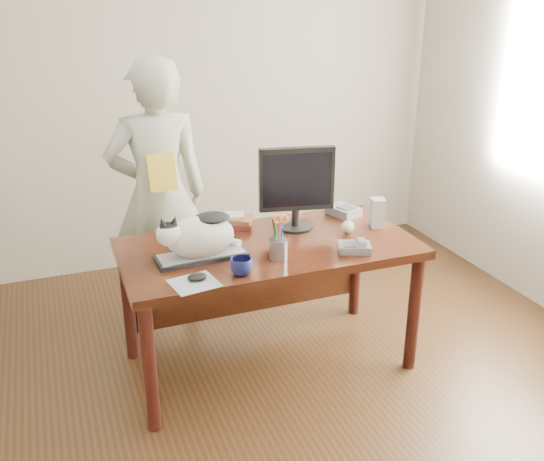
{
  "coord_description": "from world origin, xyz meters",
  "views": [
    {
      "loc": [
        -1.07,
        -2.23,
        2.04
      ],
      "look_at": [
        0.0,
        0.55,
        0.85
      ],
      "focal_mm": 40.0,
      "sensor_mm": 36.0,
      "label": 1
    }
  ],
  "objects_px": {
    "keyboard": "(201,256)",
    "pen_cup": "(279,246)",
    "speaker": "(377,213)",
    "mouse": "(197,277)",
    "coffee_mug": "(241,266)",
    "monitor": "(296,184)",
    "calculator": "(344,211)",
    "desk": "(264,263)",
    "person": "(158,196)",
    "baseball": "(348,227)",
    "cat": "(198,235)",
    "phone": "(355,247)",
    "book_stack": "(235,221)"
  },
  "relations": [
    {
      "from": "mouse",
      "to": "cat",
      "type": "bearing_deg",
      "value": 64.41
    },
    {
      "from": "desk",
      "to": "monitor",
      "type": "relative_size",
      "value": 3.31
    },
    {
      "from": "pen_cup",
      "to": "mouse",
      "type": "relative_size",
      "value": 2.27
    },
    {
      "from": "keyboard",
      "to": "phone",
      "type": "height_order",
      "value": "phone"
    },
    {
      "from": "monitor",
      "to": "calculator",
      "type": "bearing_deg",
      "value": 28.39
    },
    {
      "from": "book_stack",
      "to": "calculator",
      "type": "xyz_separation_m",
      "value": [
        0.69,
        -0.05,
        -0.01
      ]
    },
    {
      "from": "desk",
      "to": "calculator",
      "type": "height_order",
      "value": "calculator"
    },
    {
      "from": "keyboard",
      "to": "pen_cup",
      "type": "distance_m",
      "value": 0.4
    },
    {
      "from": "pen_cup",
      "to": "coffee_mug",
      "type": "xyz_separation_m",
      "value": [
        -0.24,
        -0.12,
        -0.02
      ]
    },
    {
      "from": "monitor",
      "to": "coffee_mug",
      "type": "distance_m",
      "value": 0.7
    },
    {
      "from": "phone",
      "to": "speaker",
      "type": "height_order",
      "value": "speaker"
    },
    {
      "from": "monitor",
      "to": "calculator",
      "type": "height_order",
      "value": "monitor"
    },
    {
      "from": "calculator",
      "to": "baseball",
      "type": "bearing_deg",
      "value": -133.03
    },
    {
      "from": "pen_cup",
      "to": "mouse",
      "type": "distance_m",
      "value": 0.47
    },
    {
      "from": "pen_cup",
      "to": "speaker",
      "type": "xyz_separation_m",
      "value": [
        0.7,
        0.21,
        0.02
      ]
    },
    {
      "from": "pen_cup",
      "to": "person",
      "type": "distance_m",
      "value": 1.02
    },
    {
      "from": "pen_cup",
      "to": "desk",
      "type": "bearing_deg",
      "value": 86.71
    },
    {
      "from": "speaker",
      "to": "book_stack",
      "type": "distance_m",
      "value": 0.83
    },
    {
      "from": "phone",
      "to": "speaker",
      "type": "bearing_deg",
      "value": 66.46
    },
    {
      "from": "desk",
      "to": "speaker",
      "type": "bearing_deg",
      "value": -4.53
    },
    {
      "from": "coffee_mug",
      "to": "pen_cup",
      "type": "bearing_deg",
      "value": 26.44
    },
    {
      "from": "cat",
      "to": "phone",
      "type": "height_order",
      "value": "cat"
    },
    {
      "from": "keyboard",
      "to": "speaker",
      "type": "distance_m",
      "value": 1.08
    },
    {
      "from": "pen_cup",
      "to": "keyboard",
      "type": "bearing_deg",
      "value": 159.9
    },
    {
      "from": "book_stack",
      "to": "pen_cup",
      "type": "bearing_deg",
      "value": -56.49
    },
    {
      "from": "mouse",
      "to": "speaker",
      "type": "relative_size",
      "value": 0.62
    },
    {
      "from": "cat",
      "to": "pen_cup",
      "type": "distance_m",
      "value": 0.42
    },
    {
      "from": "coffee_mug",
      "to": "calculator",
      "type": "height_order",
      "value": "coffee_mug"
    },
    {
      "from": "baseball",
      "to": "mouse",
      "type": "bearing_deg",
      "value": -163.19
    },
    {
      "from": "calculator",
      "to": "cat",
      "type": "bearing_deg",
      "value": 177.66
    },
    {
      "from": "speaker",
      "to": "desk",
      "type": "bearing_deg",
      "value": -167.43
    },
    {
      "from": "baseball",
      "to": "book_stack",
      "type": "distance_m",
      "value": 0.65
    },
    {
      "from": "mouse",
      "to": "speaker",
      "type": "distance_m",
      "value": 1.2
    },
    {
      "from": "monitor",
      "to": "cat",
      "type": "bearing_deg",
      "value": -150.88
    },
    {
      "from": "keyboard",
      "to": "coffee_mug",
      "type": "relative_size",
      "value": 4.28
    },
    {
      "from": "cat",
      "to": "book_stack",
      "type": "relative_size",
      "value": 1.88
    },
    {
      "from": "desk",
      "to": "monitor",
      "type": "bearing_deg",
      "value": 18.84
    },
    {
      "from": "desk",
      "to": "coffee_mug",
      "type": "bearing_deg",
      "value": -123.84
    },
    {
      "from": "mouse",
      "to": "pen_cup",
      "type": "bearing_deg",
      "value": 4.21
    },
    {
      "from": "cat",
      "to": "pen_cup",
      "type": "xyz_separation_m",
      "value": [
        0.39,
        -0.13,
        -0.07
      ]
    },
    {
      "from": "baseball",
      "to": "calculator",
      "type": "xyz_separation_m",
      "value": [
        0.12,
        0.28,
        -0.01
      ]
    },
    {
      "from": "desk",
      "to": "person",
      "type": "height_order",
      "value": "person"
    },
    {
      "from": "cat",
      "to": "coffee_mug",
      "type": "xyz_separation_m",
      "value": [
        0.15,
        -0.25,
        -0.09
      ]
    },
    {
      "from": "mouse",
      "to": "coffee_mug",
      "type": "relative_size",
      "value": 0.95
    },
    {
      "from": "pen_cup",
      "to": "coffee_mug",
      "type": "height_order",
      "value": "pen_cup"
    },
    {
      "from": "cat",
      "to": "person",
      "type": "xyz_separation_m",
      "value": [
        -0.05,
        0.79,
        -0.03
      ]
    },
    {
      "from": "person",
      "to": "pen_cup",
      "type": "bearing_deg",
      "value": 116.18
    },
    {
      "from": "cat",
      "to": "monitor",
      "type": "height_order",
      "value": "monitor"
    },
    {
      "from": "coffee_mug",
      "to": "book_stack",
      "type": "distance_m",
      "value": 0.64
    },
    {
      "from": "keyboard",
      "to": "baseball",
      "type": "bearing_deg",
      "value": 0.25
    }
  ]
}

